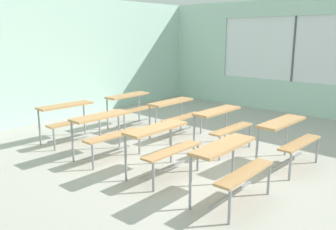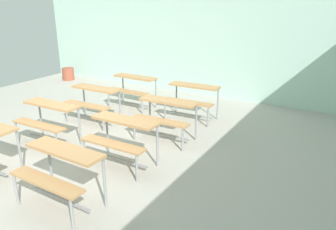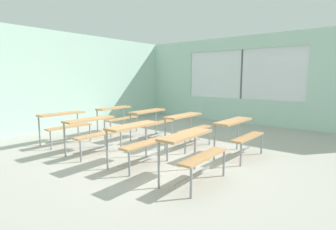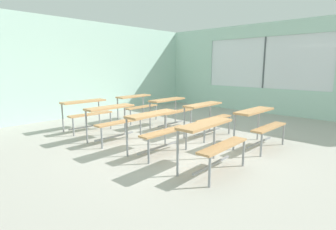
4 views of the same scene
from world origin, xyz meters
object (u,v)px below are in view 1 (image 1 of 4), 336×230
desk_bench_r1c1 (222,120)px  desk_bench_r2c1 (175,110)px  desk_bench_r3c1 (131,103)px  desk_bench_r1c0 (162,140)px  desk_bench_r2c0 (105,126)px  desk_bench_r3c0 (69,114)px  desk_bench_r0c0 (231,159)px  desk_bench_r0c1 (288,133)px

desk_bench_r1c1 → desk_bench_r2c1: size_ratio=0.99×
desk_bench_r3c1 → desk_bench_r1c1: bearing=-91.9°
desk_bench_r1c0 → desk_bench_r3c1: bearing=56.1°
desk_bench_r2c0 → desk_bench_r2c1: (1.77, -0.02, 0.00)m
desk_bench_r2c1 → desk_bench_r3c0: size_ratio=1.00×
desk_bench_r1c1 → desk_bench_r3c0: bearing=123.0°
desk_bench_r2c1 → desk_bench_r3c0: bearing=141.4°
desk_bench_r1c0 → desk_bench_r1c1: same height
desk_bench_r3c1 → desk_bench_r0c0: bearing=-115.9°
desk_bench_r2c1 → desk_bench_r3c1: size_ratio=0.99×
desk_bench_r0c0 → desk_bench_r0c1: size_ratio=1.00×
desk_bench_r1c0 → desk_bench_r2c0: (-0.08, 1.25, 0.00)m
desk_bench_r1c0 → desk_bench_r3c1: (1.61, 2.48, 0.00)m
desk_bench_r2c0 → desk_bench_r1c0: bearing=-86.7°
desk_bench_r2c1 → desk_bench_r3c0: same height
desk_bench_r0c0 → desk_bench_r1c0: (0.03, 1.21, 0.00)m
desk_bench_r0c1 → desk_bench_r3c1: 3.71m
desk_bench_r2c0 → desk_bench_r0c0: bearing=-89.1°
desk_bench_r2c1 → desk_bench_r3c1: bearing=92.9°
desk_bench_r1c1 → desk_bench_r3c0: 2.98m
desk_bench_r3c0 → desk_bench_r1c0: bearing=-88.5°
desk_bench_r0c1 → desk_bench_r2c0: 3.00m
desk_bench_r0c1 → desk_bench_r1c1: (-0.01, 1.24, 0.00)m
desk_bench_r1c1 → desk_bench_r3c0: same height
desk_bench_r0c1 → desk_bench_r3c1: (-0.02, 3.71, 0.00)m
desk_bench_r1c1 → desk_bench_r0c1: bearing=-89.3°
desk_bench_r1c1 → desk_bench_r0c0: bearing=-142.9°
desk_bench_r0c0 → desk_bench_r1c0: same height
desk_bench_r2c0 → desk_bench_r2c1: size_ratio=0.99×
desk_bench_r2c1 → desk_bench_r2c0: bearing=178.1°
desk_bench_r0c1 → desk_bench_r2c1: same height
desk_bench_r1c0 → desk_bench_r2c1: bearing=34.9°
desk_bench_r0c0 → desk_bench_r2c0: bearing=89.4°
desk_bench_r2c0 → desk_bench_r0c1: bearing=-55.8°
desk_bench_r0c0 → desk_bench_r2c1: size_ratio=1.01×
desk_bench_r3c1 → desk_bench_r2c0: bearing=-145.9°
desk_bench_r3c0 → desk_bench_r1c1: bearing=-55.6°
desk_bench_r3c1 → desk_bench_r1c0: bearing=-125.0°
desk_bench_r2c1 → desk_bench_r3c1: 1.26m
desk_bench_r2c1 → desk_bench_r3c1: (-0.09, 1.26, 0.00)m
desk_bench_r2c0 → desk_bench_r1c1: bearing=-36.4°
desk_bench_r0c0 → desk_bench_r2c1: (1.72, 2.44, 0.00)m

